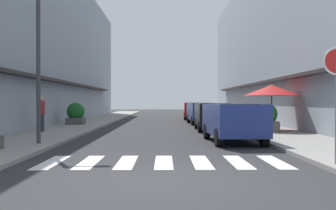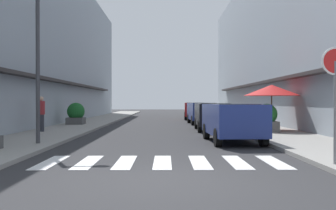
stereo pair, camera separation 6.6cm
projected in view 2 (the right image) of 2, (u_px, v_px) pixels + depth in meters
The scene contains 16 objects.
ground_plane at pixel (164, 125), 25.06m from camera, with size 97.71×97.71×0.00m, color #2B2B2D.
sidewalk_left at pixel (87, 124), 25.03m from camera, with size 3.07×62.18×0.12m, color gray.
sidewalk_right at pixel (242, 124), 25.09m from camera, with size 3.07×62.18×0.12m, color gray.
building_row_left at pixel (33, 42), 26.17m from camera, with size 5.50×41.97×11.44m.
building_row_right at pixel (296, 39), 26.28m from camera, with size 5.50×41.97×11.87m.
crosswalk at pixel (162, 162), 9.54m from camera, with size 6.15×2.20×0.01m.
parked_car_near at pixel (232, 118), 14.16m from camera, with size 1.94×4.11×1.47m.
parked_car_mid at pixel (213, 113), 19.91m from camera, with size 1.86×3.94×1.47m.
parked_car_far at pixel (202, 111), 25.75m from camera, with size 1.93×4.21×1.47m.
parked_car_distant at pixel (195, 109), 32.32m from camera, with size 1.96×4.11×1.47m.
round_street_sign at pixel (335, 74), 8.55m from camera, with size 0.65×0.07×2.68m.
street_lamp at pixel (43, 43), 12.85m from camera, with size 1.19×0.28×5.70m.
cafe_umbrella at pixel (272, 90), 18.80m from camera, with size 2.80×2.80×2.28m.
planter_midblock at pixel (267, 118), 17.89m from camera, with size 1.00×1.00×1.34m.
planter_far at pixel (76, 114), 23.68m from camera, with size 1.10×1.10×1.36m.
pedestrian_walking_near at pixel (41, 113), 17.91m from camera, with size 0.34×0.34×1.68m.
Camera 2 is at (0.08, -7.28, 1.55)m, focal length 40.04 mm.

